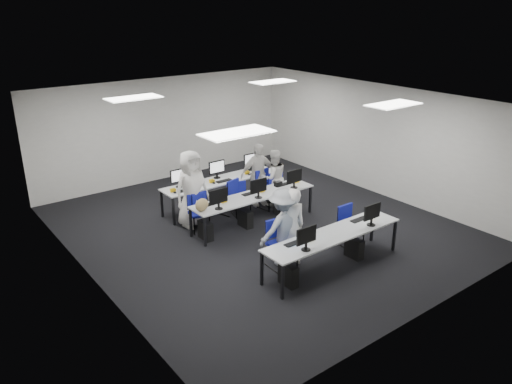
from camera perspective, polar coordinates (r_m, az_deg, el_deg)
room at (r=11.31m, az=0.35°, el=2.94°), size 9.00×9.02×3.00m
ceiling_panels at (r=10.95m, az=0.36°, el=10.36°), size 5.20×4.60×0.02m
desk_front at (r=9.96m, az=8.82°, el=-4.99°), size 3.20×0.70×0.73m
desk_mid at (r=11.74m, az=-0.26°, el=-0.63°), size 3.20×0.70×0.73m
desk_back at (r=12.81m, az=-4.03°, el=1.20°), size 3.20×0.70×0.73m
equipment_front at (r=9.97m, az=8.02°, el=-6.99°), size 2.51×0.41×1.19m
equipment_mid at (r=11.74m, az=-0.95°, el=-2.33°), size 2.91×0.41×1.19m
equipment_back at (r=13.04m, az=-3.34°, el=0.06°), size 2.91×0.41×1.19m
chair_0 at (r=10.02m, az=2.88°, el=-6.96°), size 0.52×0.56×0.98m
chair_1 at (r=11.08m, az=10.66°, el=-4.64°), size 0.44×0.48×0.89m
chair_2 at (r=11.65m, az=-6.57°, el=-3.15°), size 0.49×0.52×0.84m
chair_3 at (r=12.42m, az=-1.75°, el=-1.49°), size 0.51×0.54×0.82m
chair_4 at (r=12.86m, az=1.34°, el=-0.44°), size 0.55×0.59×0.98m
chair_5 at (r=11.98m, az=-6.91°, el=-2.45°), size 0.43×0.47×0.86m
chair_6 at (r=12.54m, az=-3.30°, el=-1.14°), size 0.57×0.59×0.92m
chair_7 at (r=13.08m, az=1.74°, el=-0.16°), size 0.50×0.53×0.92m
handbag at (r=10.88m, az=-6.21°, el=-1.47°), size 0.39×0.30×0.28m
student_0 at (r=9.92m, az=4.04°, el=-4.02°), size 0.67×0.53×1.63m
student_1 at (r=12.87m, az=2.01°, el=1.63°), size 0.84×0.72×1.49m
student_2 at (r=11.69m, az=-7.39°, el=0.35°), size 0.95×0.66×1.84m
student_3 at (r=12.84m, az=0.21°, el=1.99°), size 1.03×0.58×1.65m
photographer at (r=9.92m, az=3.10°, el=-4.05°), size 1.07×0.64×1.62m
dslr_camera at (r=9.72m, az=2.55°, el=0.94°), size 0.15×0.19×0.10m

